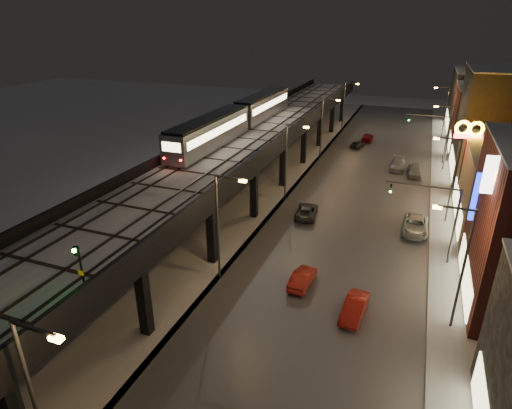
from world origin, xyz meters
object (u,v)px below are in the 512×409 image
(car_onc_white, at_px, (398,165))
(sign_citgo, at_px, (500,197))
(subway_train, at_px, (240,117))
(car_mid_dark, at_px, (367,138))
(car_onc_silver, at_px, (354,308))
(car_onc_red, at_px, (414,171))
(rail_signal, at_px, (78,260))
(car_far_white, at_px, (357,144))
(car_onc_dark, at_px, (415,226))
(car_near_white, at_px, (302,279))
(car_mid_silver, at_px, (306,211))

(car_onc_white, xyz_separation_m, sign_citgo, (7.51, -31.51, 8.41))
(subway_train, xyz_separation_m, car_mid_dark, (13.41, 25.02, -7.61))
(subway_train, xyz_separation_m, sign_citgo, (27.00, -20.55, 0.88))
(car_onc_silver, bearing_deg, car_onc_red, 89.90)
(car_onc_silver, distance_m, car_onc_white, 35.04)
(rail_signal, xyz_separation_m, car_far_white, (6.00, 56.04, -7.89))
(car_far_white, distance_m, sign_citgo, 44.12)
(sign_citgo, bearing_deg, car_onc_red, 99.98)
(car_far_white, distance_m, car_onc_red, 14.69)
(car_onc_dark, bearing_deg, car_onc_white, 98.97)
(car_near_white, bearing_deg, car_onc_white, -95.45)
(rail_signal, bearing_deg, car_mid_silver, 79.27)
(sign_citgo, bearing_deg, car_mid_silver, 143.18)
(sign_citgo, bearing_deg, car_near_white, -174.75)
(car_mid_silver, relative_size, car_onc_dark, 0.89)
(car_mid_silver, bearing_deg, car_far_white, -98.77)
(car_far_white, relative_size, car_onc_white, 0.76)
(rail_signal, distance_m, car_far_white, 56.91)
(car_far_white, xyz_separation_m, car_onc_silver, (6.63, -44.29, 0.04))
(car_onc_dark, distance_m, car_onc_red, 17.60)
(subway_train, height_order, car_far_white, subway_train)
(rail_signal, relative_size, car_onc_white, 0.56)
(car_onc_white, distance_m, sign_citgo, 33.47)
(subway_train, height_order, car_near_white, subway_train)
(subway_train, height_order, car_mid_silver, subway_train)
(car_far_white, bearing_deg, car_onc_silver, 110.37)
(subway_train, bearing_deg, car_far_white, 58.47)
(car_onc_white, bearing_deg, rail_signal, -106.74)
(car_mid_silver, bearing_deg, sign_citgo, 136.21)
(car_mid_silver, height_order, car_onc_white, car_onc_white)
(sign_citgo, bearing_deg, car_onc_dark, 110.38)
(car_onc_white, bearing_deg, car_mid_silver, -113.00)
(car_onc_silver, xyz_separation_m, car_onc_white, (0.46, 35.04, 0.03))
(car_mid_silver, distance_m, sign_citgo, 21.14)
(car_mid_silver, bearing_deg, car_onc_white, -118.87)
(car_onc_white, bearing_deg, subway_train, -151.75)
(rail_signal, distance_m, car_onc_silver, 18.95)
(car_near_white, relative_size, car_far_white, 1.07)
(car_near_white, xyz_separation_m, car_mid_silver, (-3.05, 12.75, -0.00))
(car_mid_dark, relative_size, car_onc_red, 0.96)
(subway_train, distance_m, car_mid_silver, 16.42)
(subway_train, relative_size, car_onc_silver, 8.25)
(car_onc_dark, bearing_deg, car_far_white, 109.44)
(car_far_white, relative_size, car_onc_red, 0.82)
(car_onc_red, relative_size, sign_citgo, 0.38)
(car_far_white, bearing_deg, car_mid_silver, 100.07)
(car_mid_dark, height_order, sign_citgo, sign_citgo)
(car_mid_silver, xyz_separation_m, car_onc_red, (10.32, 17.88, 0.12))
(rail_signal, xyz_separation_m, car_mid_silver, (5.09, 26.88, -7.88))
(car_near_white, bearing_deg, subway_train, -52.99)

